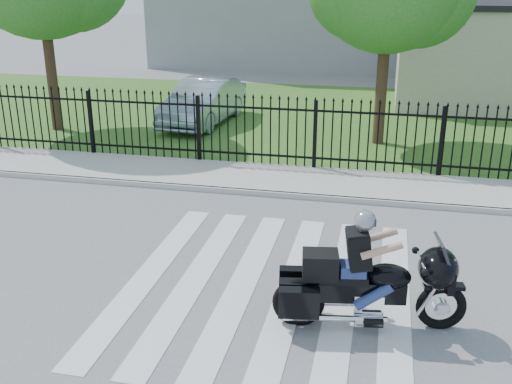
# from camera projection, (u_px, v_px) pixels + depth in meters

# --- Properties ---
(ground) EXTENTS (120.00, 120.00, 0.00)m
(ground) POSITION_uv_depth(u_px,v_px,m) (267.00, 286.00, 9.58)
(ground) COLOR slate
(ground) RESTS_ON ground
(crosswalk) EXTENTS (5.00, 5.50, 0.01)m
(crosswalk) POSITION_uv_depth(u_px,v_px,m) (267.00, 285.00, 9.58)
(crosswalk) COLOR silver
(crosswalk) RESTS_ON ground
(sidewalk) EXTENTS (40.00, 2.00, 0.12)m
(sidewalk) POSITION_uv_depth(u_px,v_px,m) (309.00, 182.00, 14.14)
(sidewalk) COLOR #ADAAA3
(sidewalk) RESTS_ON ground
(curb) EXTENTS (40.00, 0.12, 0.12)m
(curb) POSITION_uv_depth(u_px,v_px,m) (303.00, 196.00, 13.23)
(curb) COLOR #ADAAA3
(curb) RESTS_ON ground
(grass_strip) EXTENTS (40.00, 12.00, 0.02)m
(grass_strip) POSITION_uv_depth(u_px,v_px,m) (335.00, 118.00, 20.58)
(grass_strip) COLOR #2F6121
(grass_strip) RESTS_ON ground
(iron_fence) EXTENTS (26.00, 0.04, 1.80)m
(iron_fence) POSITION_uv_depth(u_px,v_px,m) (315.00, 137.00, 14.77)
(iron_fence) COLOR black
(iron_fence) RESTS_ON ground
(motorcycle_rider) EXTENTS (2.70, 1.13, 1.79)m
(motorcycle_rider) POSITION_uv_depth(u_px,v_px,m) (365.00, 279.00, 8.27)
(motorcycle_rider) COLOR black
(motorcycle_rider) RESTS_ON ground
(parked_car) EXTENTS (1.91, 4.47, 1.43)m
(parked_car) POSITION_uv_depth(u_px,v_px,m) (203.00, 102.00, 19.52)
(parked_car) COLOR #93A4B9
(parked_car) RESTS_ON grass_strip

